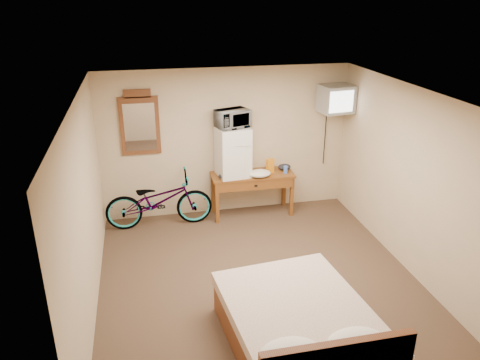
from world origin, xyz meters
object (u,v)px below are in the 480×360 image
(microwave, at_px, (233,119))
(mini_fridge, at_px, (233,152))
(bed, at_px, (301,331))
(blue_cup, at_px, (286,170))
(desk, at_px, (253,181))
(bicycle, at_px, (159,200))
(wall_mirror, at_px, (140,124))
(crt_television, at_px, (336,99))

(microwave, bearing_deg, mini_fridge, -142.88)
(mini_fridge, relative_size, microwave, 1.59)
(mini_fridge, distance_m, bed, 3.53)
(blue_cup, bearing_deg, desk, 173.73)
(bicycle, xyz_separation_m, bed, (1.30, -3.31, -0.16))
(wall_mirror, bearing_deg, blue_cup, -8.10)
(desk, xyz_separation_m, bed, (-0.29, -3.38, -0.34))
(mini_fridge, distance_m, blue_cup, 0.96)
(microwave, bearing_deg, blue_cup, -25.72)
(desk, height_order, blue_cup, blue_cup)
(blue_cup, bearing_deg, crt_television, 5.54)
(bicycle, bearing_deg, bed, -158.79)
(desk, distance_m, bed, 3.41)
(desk, height_order, microwave, microwave)
(desk, relative_size, wall_mirror, 1.33)
(mini_fridge, distance_m, bicycle, 1.45)
(desk, xyz_separation_m, mini_fridge, (-0.33, 0.04, 0.53))
(wall_mirror, relative_size, bicycle, 0.61)
(desk, relative_size, mini_fridge, 1.69)
(mini_fridge, distance_m, wall_mirror, 1.56)
(blue_cup, bearing_deg, wall_mirror, 171.90)
(desk, distance_m, mini_fridge, 0.63)
(mini_fridge, height_order, crt_television, crt_television)
(bed, bearing_deg, wall_mirror, 112.36)
(blue_cup, relative_size, wall_mirror, 0.12)
(blue_cup, height_order, wall_mirror, wall_mirror)
(desk, height_order, bicycle, bicycle)
(bicycle, distance_m, bed, 3.56)
(crt_television, xyz_separation_m, bed, (-1.70, -3.40, -1.67))
(crt_television, xyz_separation_m, wall_mirror, (-3.21, 0.25, -0.30))
(blue_cup, height_order, bed, bed)
(mini_fridge, bearing_deg, microwave, 56.27)
(microwave, xyz_separation_m, blue_cup, (0.89, -0.10, -0.91))
(mini_fridge, bearing_deg, desk, -7.03)
(blue_cup, distance_m, bicycle, 2.18)
(desk, bearing_deg, bed, -94.95)
(mini_fridge, bearing_deg, bicycle, -174.81)
(microwave, distance_m, bed, 3.71)
(crt_television, distance_m, bed, 4.15)
(wall_mirror, bearing_deg, mini_fridge, -9.03)
(desk, bearing_deg, mini_fridge, 172.97)
(microwave, xyz_separation_m, bicycle, (-1.26, -0.11, -1.27))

